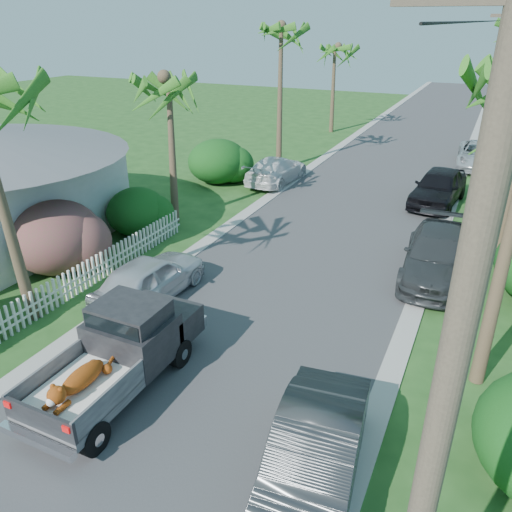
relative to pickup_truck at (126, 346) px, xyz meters
The scene contains 22 objects.
ground 2.88m from the pickup_truck, 51.38° to the right, with size 120.00×120.00×0.00m, color #20491B.
road 22.98m from the pickup_truck, 85.80° to the left, with size 8.00×100.00×0.02m, color #38383A.
curb_left 23.06m from the pickup_truck, 96.52° to the left, with size 0.60×100.00×0.06m, color #A5A39E.
curb_right 23.68m from the pickup_truck, 75.36° to the left, with size 0.60×100.00×0.06m, color #A5A39E.
pickup_truck is the anchor object (origin of this frame).
parked_car_rn 5.41m from the pickup_truck, 11.98° to the right, with size 1.61×4.62×1.52m, color #292C2D.
parked_car_rm 11.13m from the pickup_truck, 55.87° to the left, with size 2.22×5.45×1.58m, color #313437.
parked_car_rf 18.08m from the pickup_truck, 73.01° to the left, with size 2.03×5.05×1.72m, color black.
parked_car_rd 26.36m from the pickup_truck, 75.31° to the left, with size 2.49×5.40×1.50m, color silver.
parked_car_ln 4.05m from the pickup_truck, 118.33° to the left, with size 1.77×4.41×1.50m, color silver.
parked_car_lf 17.50m from the pickup_truck, 100.93° to the left, with size 2.02×4.96×1.44m, color white.
palm_l_b 12.27m from the pickup_truck, 117.35° to the left, with size 4.40×4.40×7.40m.
palm_l_c 21.50m from the pickup_truck, 102.24° to the left, with size 4.40×4.40×9.20m.
palm_l_d 32.71m from the pickup_truck, 98.59° to the left, with size 4.40×4.40×7.70m.
shrub_l_b 7.26m from the pickup_truck, 147.52° to the left, with size 3.00×3.30×2.60m, color #A71751.
shrub_l_c 9.75m from the pickup_truck, 125.91° to the left, with size 2.40×2.64×2.00m, color #134213.
shrub_l_d 17.10m from the pickup_truck, 111.68° to the left, with size 3.20×3.52×2.40m, color #134213.
picket_fence 5.52m from the pickup_truck, 141.83° to the left, with size 0.10×11.00×1.00m, color white.
utility_pole_a 9.10m from the pickup_truck, 29.41° to the right, with size 1.60×0.26×9.00m.
utility_pole_b 13.59m from the pickup_truck, 56.24° to the left, with size 1.60×0.26×9.00m.
utility_pole_c 27.14m from the pickup_truck, 74.29° to the left, with size 1.60×0.26×9.00m.
utility_pole_d 41.69m from the pickup_truck, 79.90° to the left, with size 1.60×0.26×9.00m.
Camera 1 is at (5.56, -5.68, 8.27)m, focal length 35.00 mm.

